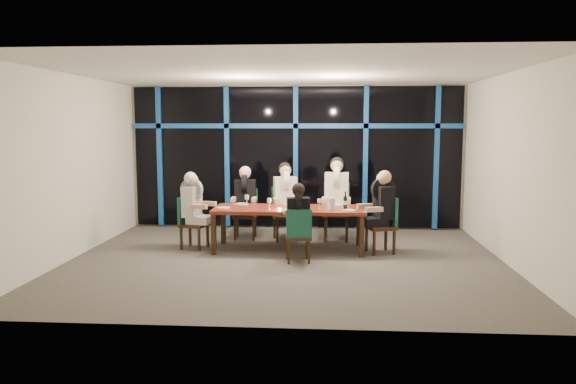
{
  "coord_description": "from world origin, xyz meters",
  "views": [
    {
      "loc": [
        0.66,
        -8.83,
        2.19
      ],
      "look_at": [
        0.0,
        0.6,
        1.05
      ],
      "focal_mm": 35.0,
      "sensor_mm": 36.0,
      "label": 1
    }
  ],
  "objects_px": {
    "diner_far_mid": "(286,190)",
    "dining_table": "(289,212)",
    "diner_end_right": "(381,200)",
    "chair_near_mid": "(298,233)",
    "diner_near_mid": "(298,210)",
    "diner_far_left": "(245,192)",
    "chair_far_left": "(246,211)",
    "chair_far_mid": "(285,210)",
    "chair_far_right": "(337,208)",
    "diner_far_right": "(337,187)",
    "water_pitcher": "(331,204)",
    "chair_end_right": "(385,222)",
    "wine_bottle": "(345,202)",
    "diner_end_left": "(194,199)",
    "chair_end_left": "(190,219)"
  },
  "relations": [
    {
      "from": "dining_table",
      "to": "wine_bottle",
      "type": "relative_size",
      "value": 8.46
    },
    {
      "from": "dining_table",
      "to": "diner_far_left",
      "type": "xyz_separation_m",
      "value": [
        -0.9,
        0.93,
        0.23
      ]
    },
    {
      "from": "chair_far_left",
      "to": "chair_far_mid",
      "type": "bearing_deg",
      "value": -7.15
    },
    {
      "from": "diner_end_left",
      "to": "diner_near_mid",
      "type": "relative_size",
      "value": 1.07
    },
    {
      "from": "diner_far_left",
      "to": "diner_far_right",
      "type": "height_order",
      "value": "diner_far_right"
    },
    {
      "from": "chair_far_left",
      "to": "diner_far_mid",
      "type": "distance_m",
      "value": 0.91
    },
    {
      "from": "diner_end_right",
      "to": "wine_bottle",
      "type": "height_order",
      "value": "diner_end_right"
    },
    {
      "from": "dining_table",
      "to": "diner_near_mid",
      "type": "bearing_deg",
      "value": -76.07
    },
    {
      "from": "diner_far_mid",
      "to": "dining_table",
      "type": "bearing_deg",
      "value": -95.71
    },
    {
      "from": "diner_near_mid",
      "to": "water_pitcher",
      "type": "relative_size",
      "value": 4.13
    },
    {
      "from": "chair_end_left",
      "to": "diner_far_mid",
      "type": "height_order",
      "value": "diner_far_mid"
    },
    {
      "from": "chair_end_left",
      "to": "diner_end_left",
      "type": "distance_m",
      "value": 0.38
    },
    {
      "from": "wine_bottle",
      "to": "diner_far_mid",
      "type": "bearing_deg",
      "value": 139.19
    },
    {
      "from": "wine_bottle",
      "to": "water_pitcher",
      "type": "height_order",
      "value": "wine_bottle"
    },
    {
      "from": "chair_near_mid",
      "to": "diner_near_mid",
      "type": "xyz_separation_m",
      "value": [
        -0.01,
        0.07,
        0.35
      ]
    },
    {
      "from": "diner_end_right",
      "to": "diner_near_mid",
      "type": "distance_m",
      "value": 1.55
    },
    {
      "from": "chair_end_left",
      "to": "diner_far_right",
      "type": "xyz_separation_m",
      "value": [
        2.6,
        0.89,
        0.51
      ]
    },
    {
      "from": "chair_far_right",
      "to": "diner_far_right",
      "type": "xyz_separation_m",
      "value": [
        -0.0,
        -0.09,
        0.42
      ]
    },
    {
      "from": "diner_near_mid",
      "to": "wine_bottle",
      "type": "bearing_deg",
      "value": -145.08
    },
    {
      "from": "water_pitcher",
      "to": "diner_end_left",
      "type": "bearing_deg",
      "value": 170.05
    },
    {
      "from": "chair_far_right",
      "to": "chair_near_mid",
      "type": "distance_m",
      "value": 2.01
    },
    {
      "from": "diner_far_right",
      "to": "chair_end_right",
      "type": "bearing_deg",
      "value": -48.32
    },
    {
      "from": "chair_end_right",
      "to": "diner_far_right",
      "type": "distance_m",
      "value": 1.38
    },
    {
      "from": "chair_far_mid",
      "to": "water_pitcher",
      "type": "distance_m",
      "value": 1.47
    },
    {
      "from": "diner_far_mid",
      "to": "chair_far_mid",
      "type": "bearing_deg",
      "value": 90.0
    },
    {
      "from": "chair_end_right",
      "to": "diner_near_mid",
      "type": "xyz_separation_m",
      "value": [
        -1.45,
        -0.74,
        0.29
      ]
    },
    {
      "from": "chair_far_left",
      "to": "diner_end_right",
      "type": "xyz_separation_m",
      "value": [
        2.49,
        -1.12,
        0.39
      ]
    },
    {
      "from": "diner_end_left",
      "to": "chair_near_mid",
      "type": "bearing_deg",
      "value": -102.45
    },
    {
      "from": "diner_far_left",
      "to": "diner_far_mid",
      "type": "height_order",
      "value": "diner_far_mid"
    },
    {
      "from": "chair_far_right",
      "to": "diner_far_right",
      "type": "distance_m",
      "value": 0.43
    },
    {
      "from": "dining_table",
      "to": "diner_near_mid",
      "type": "relative_size",
      "value": 3.07
    },
    {
      "from": "dining_table",
      "to": "chair_near_mid",
      "type": "distance_m",
      "value": 0.94
    },
    {
      "from": "chair_end_right",
      "to": "diner_far_right",
      "type": "bearing_deg",
      "value": -157.89
    },
    {
      "from": "chair_far_right",
      "to": "diner_end_left",
      "type": "distance_m",
      "value": 2.73
    },
    {
      "from": "chair_far_mid",
      "to": "diner_end_right",
      "type": "relative_size",
      "value": 1.07
    },
    {
      "from": "chair_far_left",
      "to": "diner_far_right",
      "type": "relative_size",
      "value": 0.91
    },
    {
      "from": "chair_far_right",
      "to": "diner_near_mid",
      "type": "bearing_deg",
      "value": -106.86
    },
    {
      "from": "diner_end_right",
      "to": "dining_table",
      "type": "bearing_deg",
      "value": -111.02
    },
    {
      "from": "chair_far_right",
      "to": "diner_near_mid",
      "type": "xyz_separation_m",
      "value": [
        -0.64,
        -1.83,
        0.23
      ]
    },
    {
      "from": "diner_far_mid",
      "to": "chair_far_left",
      "type": "bearing_deg",
      "value": 154.93
    },
    {
      "from": "diner_far_mid",
      "to": "diner_end_right",
      "type": "xyz_separation_m",
      "value": [
        1.7,
        -0.96,
        -0.04
      ]
    },
    {
      "from": "diner_far_mid",
      "to": "diner_far_right",
      "type": "bearing_deg",
      "value": -10.2
    },
    {
      "from": "chair_far_left",
      "to": "chair_end_right",
      "type": "xyz_separation_m",
      "value": [
        2.56,
        -1.1,
        0.01
      ]
    },
    {
      "from": "chair_far_mid",
      "to": "chair_far_right",
      "type": "distance_m",
      "value": 0.99
    },
    {
      "from": "chair_far_left",
      "to": "diner_near_mid",
      "type": "distance_m",
      "value": 2.17
    },
    {
      "from": "chair_end_right",
      "to": "diner_near_mid",
      "type": "relative_size",
      "value": 1.14
    },
    {
      "from": "water_pitcher",
      "to": "diner_far_right",
      "type": "bearing_deg",
      "value": 79.48
    },
    {
      "from": "chair_end_right",
      "to": "wine_bottle",
      "type": "distance_m",
      "value": 0.76
    },
    {
      "from": "dining_table",
      "to": "chair_far_right",
      "type": "xyz_separation_m",
      "value": [
        0.85,
        1.01,
        -0.08
      ]
    },
    {
      "from": "water_pitcher",
      "to": "diner_near_mid",
      "type": "bearing_deg",
      "value": -135.6
    }
  ]
}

